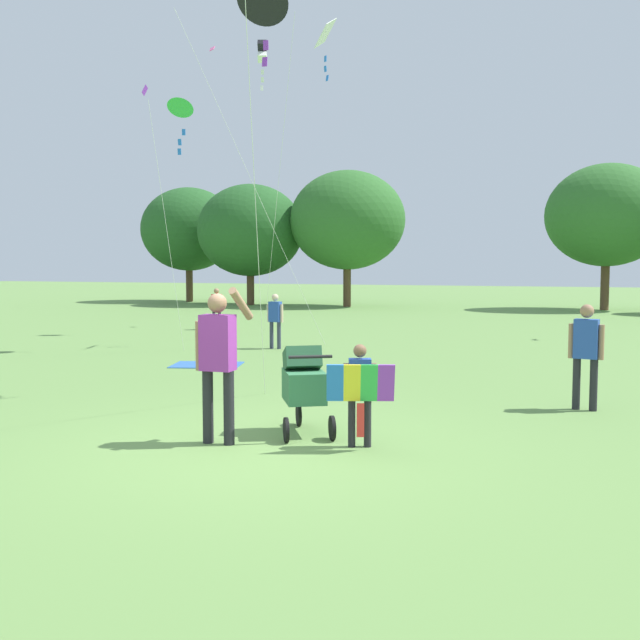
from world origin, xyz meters
name	(u,v)px	position (x,y,z in m)	size (l,w,h in m)	color
ground_plane	(260,449)	(0.00, 0.00, 0.00)	(120.00, 120.00, 0.00)	#668E47
treeline_distant	(397,224)	(-4.95, 25.62, 3.81)	(40.38, 7.03, 6.27)	brown
child_with_butterfly_kite	(360,386)	(0.99, 0.42, 0.67)	(0.72, 0.47, 1.12)	#232328
person_adult_flyer	(218,354)	(-0.52, 0.05, 1.00)	(0.54, 0.51, 1.73)	#232328
stroller	(304,382)	(0.18, 0.83, 0.61)	(0.86, 1.08, 1.03)	black
kite_adult_black	(263,4)	(-1.33, 3.05, 5.78)	(1.48, 3.20, 6.13)	black
kite_orange_delta	(263,55)	(-5.34, 11.83, 7.74)	(2.43, 3.34, 8.15)	black
kite_green_novelty	(180,111)	(-5.38, 7.49, 5.38)	(0.68, 1.90, 5.66)	green
kite_blue_high	(321,46)	(-2.82, 9.62, 7.12)	(2.37, 3.72, 7.85)	white
distant_kites_cluster	(311,52)	(-6.92, 19.73, 10.09)	(24.93, 8.63, 3.56)	pink
person_red_shirt	(586,348)	(3.26, 3.40, 0.85)	(0.46, 0.24, 1.44)	#232328
person_sitting_far	(217,305)	(-7.21, 12.51, 0.74)	(0.29, 0.35, 1.25)	#232328
person_kid_running	(275,316)	(-3.56, 8.55, 0.76)	(0.41, 0.19, 1.28)	#33384C
picnic_blanket	(207,365)	(-3.69, 5.52, 0.01)	(1.32, 0.94, 0.02)	#3366B2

